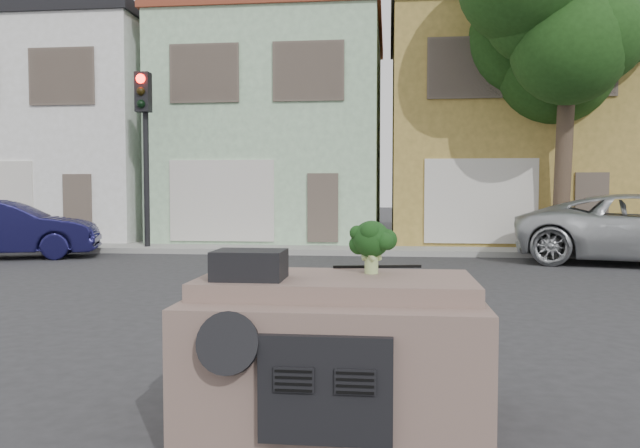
# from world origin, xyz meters

# --- Properties ---
(ground_plane) EXTENTS (120.00, 120.00, 0.00)m
(ground_plane) POSITION_xyz_m (0.00, 0.00, 0.00)
(ground_plane) COLOR #303033
(ground_plane) RESTS_ON ground
(sidewalk) EXTENTS (40.00, 3.00, 0.15)m
(sidewalk) POSITION_xyz_m (0.00, 10.50, 0.07)
(sidewalk) COLOR gray
(sidewalk) RESTS_ON ground
(townhouse_white) EXTENTS (7.20, 8.20, 7.55)m
(townhouse_white) POSITION_xyz_m (-11.00, 14.50, 3.77)
(townhouse_white) COLOR white
(townhouse_white) RESTS_ON ground
(townhouse_mint) EXTENTS (7.20, 8.20, 7.55)m
(townhouse_mint) POSITION_xyz_m (-3.50, 14.50, 3.77)
(townhouse_mint) COLOR #A8D1A7
(townhouse_mint) RESTS_ON ground
(townhouse_tan) EXTENTS (7.20, 8.20, 7.55)m
(townhouse_tan) POSITION_xyz_m (4.00, 14.50, 3.77)
(townhouse_tan) COLOR #AB8E41
(townhouse_tan) RESTS_ON ground
(navy_sedan) EXTENTS (4.82, 3.03, 1.50)m
(navy_sedan) POSITION_xyz_m (-9.43, 7.45, 0.00)
(navy_sedan) COLOR #111037
(navy_sedan) RESTS_ON ground
(traffic_signal) EXTENTS (0.40, 0.40, 5.10)m
(traffic_signal) POSITION_xyz_m (-6.50, 9.50, 2.55)
(traffic_signal) COLOR black
(traffic_signal) RESTS_ON ground
(tree_near) EXTENTS (4.40, 4.00, 8.50)m
(tree_near) POSITION_xyz_m (5.00, 9.80, 4.25)
(tree_near) COLOR #1B3F14
(tree_near) RESTS_ON ground
(car_dashboard) EXTENTS (2.00, 1.80, 1.12)m
(car_dashboard) POSITION_xyz_m (0.00, -3.00, 0.56)
(car_dashboard) COLOR #785F55
(car_dashboard) RESTS_ON ground
(instrument_hump) EXTENTS (0.48, 0.38, 0.20)m
(instrument_hump) POSITION_xyz_m (-0.58, -3.35, 1.22)
(instrument_hump) COLOR black
(instrument_hump) RESTS_ON car_dashboard
(wiper_arm) EXTENTS (0.69, 0.15, 0.02)m
(wiper_arm) POSITION_xyz_m (0.28, -2.62, 1.13)
(wiper_arm) COLOR black
(wiper_arm) RESTS_ON car_dashboard
(broccoli) EXTENTS (0.44, 0.44, 0.40)m
(broccoli) POSITION_xyz_m (0.24, -2.96, 1.32)
(broccoli) COLOR black
(broccoli) RESTS_ON car_dashboard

